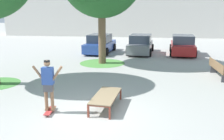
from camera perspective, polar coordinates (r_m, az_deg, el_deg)
ground_plane at (r=8.14m, az=-5.19°, el=-10.48°), size 120.00×120.00×0.00m
skate_box at (r=8.61m, az=-1.42°, el=-6.11°), size 0.90×1.95×0.46m
skateboard at (r=8.55m, az=-14.18°, el=-9.11°), size 0.26×0.81×0.09m
skater at (r=8.22m, az=-14.58°, el=-2.68°), size 1.00×0.31×1.69m
grass_patch_mid_back at (r=16.06m, az=-2.26°, el=1.63°), size 2.93×2.93×0.01m
car_blue at (r=20.04m, az=-2.77°, el=5.99°), size 2.20×4.34×1.50m
car_grey at (r=19.83m, az=6.64°, el=5.83°), size 2.16×4.32×1.50m
car_red at (r=20.04m, az=16.03°, el=5.48°), size 2.16×4.32×1.50m
park_bench at (r=13.65m, az=23.47°, el=0.29°), size 0.51×2.41×0.83m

